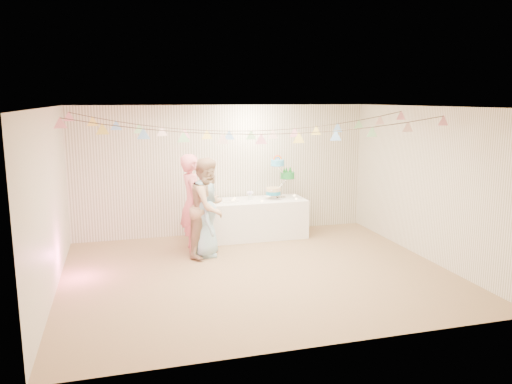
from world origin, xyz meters
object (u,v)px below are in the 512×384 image
object	(u,v)px
table	(254,219)
person_child	(205,218)
cake_stand	(280,179)
person_adult_a	(192,203)
person_adult_b	(208,207)

from	to	relation	value
table	person_child	distance (m)	1.50
cake_stand	person_child	bearing A→B (deg)	-149.67
cake_stand	person_adult_a	size ratio (longest dim) A/B	0.46
table	person_adult_a	xyz separation A→B (m)	(-1.30, -0.53, 0.50)
table	person_child	size ratio (longest dim) A/B	1.47
cake_stand	person_adult_b	bearing A→B (deg)	-148.93
person_adult_a	person_child	xyz separation A→B (m)	(0.17, -0.41, -0.19)
cake_stand	person_child	xyz separation A→B (m)	(-1.68, -0.98, -0.47)
table	person_adult_b	size ratio (longest dim) A/B	1.17
table	cake_stand	size ratio (longest dim) A/B	2.52
table	person_child	bearing A→B (deg)	-140.47
table	person_adult_b	bearing A→B (deg)	-139.15
person_child	person_adult_b	bearing A→B (deg)	-81.56
table	person_child	world-z (taller)	person_child
table	person_adult_b	world-z (taller)	person_adult_b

